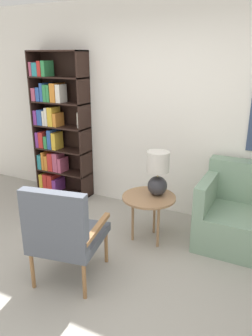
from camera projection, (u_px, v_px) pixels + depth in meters
ground_plane at (70, 294)px, 2.92m from camera, size 14.00×14.00×0.00m
wall_back at (161, 111)px, 4.18m from camera, size 6.40×0.08×2.70m
bookshelf at (55, 129)px, 4.80m from camera, size 0.85×0.30×2.09m
armchair at (63, 230)px, 2.90m from camera, size 0.69×0.74×0.98m
side_table at (149, 200)px, 3.63m from camera, size 0.60×0.60×0.54m
table_lamp at (158, 172)px, 3.57m from camera, size 0.25×0.25×0.50m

